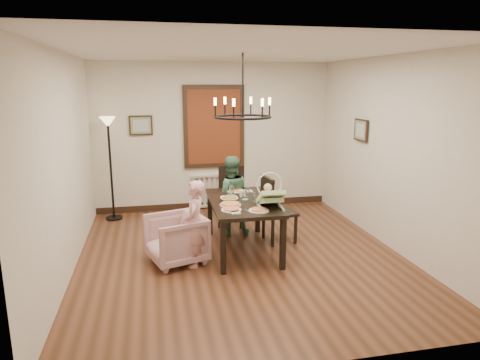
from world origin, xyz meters
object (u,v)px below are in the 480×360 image
object	(u,v)px
baby_bouncer	(270,196)
floor_lamp	(111,170)
armchair	(176,239)
seated_man	(230,202)
drinking_glass	(254,197)
dining_table	(243,206)
elderly_woman	(195,231)
chair_right	(280,209)
chair_far	(231,196)

from	to	relation	value
baby_bouncer	floor_lamp	xyz separation A→B (m)	(-2.26, 2.37, -0.02)
floor_lamp	baby_bouncer	bearing A→B (deg)	-46.35
armchair	seated_man	distance (m)	1.35
drinking_glass	floor_lamp	world-z (taller)	floor_lamp
armchair	drinking_glass	distance (m)	1.23
baby_bouncer	seated_man	bearing A→B (deg)	109.85
dining_table	drinking_glass	world-z (taller)	drinking_glass
elderly_woman	baby_bouncer	bearing A→B (deg)	102.66
dining_table	elderly_woman	bearing A→B (deg)	-150.71
chair_right	drinking_glass	distance (m)	0.67
chair_right	seated_man	distance (m)	0.83
elderly_woman	armchair	bearing A→B (deg)	-109.21
armchair	floor_lamp	distance (m)	2.45
chair_far	baby_bouncer	bearing A→B (deg)	-67.22
armchair	chair_far	bearing A→B (deg)	126.68
chair_right	baby_bouncer	bearing A→B (deg)	146.49
baby_bouncer	drinking_glass	bearing A→B (deg)	117.16
chair_far	armchair	world-z (taller)	chair_far
baby_bouncer	drinking_glass	size ratio (longest dim) A/B	3.89
baby_bouncer	chair_right	bearing A→B (deg)	66.62
dining_table	chair_far	size ratio (longest dim) A/B	1.60
chair_right	drinking_glass	size ratio (longest dim) A/B	7.98
chair_right	floor_lamp	xyz separation A→B (m)	(-2.61, 1.69, 0.38)
dining_table	floor_lamp	distance (m)	2.78
seated_man	baby_bouncer	distance (m)	1.26
seated_man	armchair	bearing A→B (deg)	47.93
seated_man	floor_lamp	world-z (taller)	floor_lamp
chair_far	armchair	distance (m)	1.75
armchair	baby_bouncer	size ratio (longest dim) A/B	1.43
dining_table	elderly_woman	xyz separation A→B (m)	(-0.73, -0.39, -0.19)
chair_right	elderly_woman	world-z (taller)	chair_right
seated_man	drinking_glass	size ratio (longest dim) A/B	8.15
elderly_woman	floor_lamp	distance (m)	2.67
baby_bouncer	armchair	bearing A→B (deg)	174.70
chair_far	baby_bouncer	size ratio (longest dim) A/B	2.01
armchair	drinking_glass	bearing A→B (deg)	79.69
dining_table	chair_far	distance (m)	1.20
seated_man	chair_far	bearing A→B (deg)	-99.26
dining_table	seated_man	bearing A→B (deg)	94.96
elderly_woman	floor_lamp	world-z (taller)	floor_lamp
drinking_glass	baby_bouncer	bearing A→B (deg)	-66.49
chair_right	armchair	size ratio (longest dim) A/B	1.43
chair_far	floor_lamp	xyz separation A→B (m)	(-2.02, 0.75, 0.39)
drinking_glass	chair_right	bearing A→B (deg)	34.67
armchair	floor_lamp	xyz separation A→B (m)	(-1.00, 2.17, 0.57)
chair_right	seated_man	xyz separation A→B (m)	(-0.68, 0.47, 0.01)
armchair	baby_bouncer	xyz separation A→B (m)	(1.26, -0.20, 0.59)
dining_table	drinking_glass	bearing A→B (deg)	-29.65
chair_far	armchair	bearing A→B (deg)	-111.58
chair_right	armchair	world-z (taller)	chair_right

